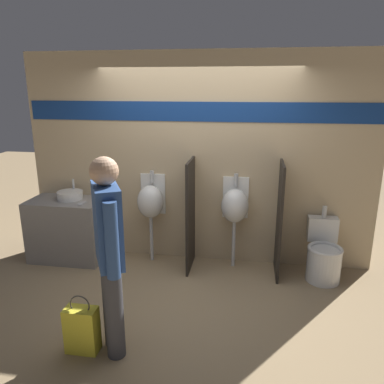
# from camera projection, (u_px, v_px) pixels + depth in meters

# --- Properties ---
(ground_plane) EXTENTS (16.00, 16.00, 0.00)m
(ground_plane) POSITION_uv_depth(u_px,v_px,m) (190.00, 277.00, 4.61)
(ground_plane) COLOR #997F5B
(display_wall) EXTENTS (4.50, 0.07, 2.70)m
(display_wall) POSITION_uv_depth(u_px,v_px,m) (197.00, 160.00, 4.81)
(display_wall) COLOR tan
(display_wall) RESTS_ON ground_plane
(sink_counter) EXTENTS (0.96, 0.57, 0.83)m
(sink_counter) POSITION_uv_depth(u_px,v_px,m) (68.00, 229.00, 5.04)
(sink_counter) COLOR gray
(sink_counter) RESTS_ON ground_plane
(sink_basin) EXTENTS (0.33, 0.33, 0.25)m
(sink_basin) POSITION_uv_depth(u_px,v_px,m) (70.00, 195.00, 4.95)
(sink_basin) COLOR white
(sink_basin) RESTS_ON sink_counter
(cell_phone) EXTENTS (0.07, 0.14, 0.01)m
(cell_phone) POSITION_uv_depth(u_px,v_px,m) (82.00, 203.00, 4.77)
(cell_phone) COLOR #B7B7BC
(cell_phone) RESTS_ON sink_counter
(divider_near_counter) EXTENTS (0.03, 0.56, 1.41)m
(divider_near_counter) POSITION_uv_depth(u_px,v_px,m) (190.00, 215.00, 4.70)
(divider_near_counter) COLOR #28231E
(divider_near_counter) RESTS_ON ground_plane
(divider_mid) EXTENTS (0.03, 0.56, 1.41)m
(divider_mid) POSITION_uv_depth(u_px,v_px,m) (279.00, 220.00, 4.53)
(divider_mid) COLOR #28231E
(divider_mid) RESTS_ON ground_plane
(urinal_near_counter) EXTENTS (0.34, 0.32, 1.21)m
(urinal_near_counter) POSITION_uv_depth(u_px,v_px,m) (151.00, 202.00, 4.88)
(urinal_near_counter) COLOR silver
(urinal_near_counter) RESTS_ON ground_plane
(urinal_far) EXTENTS (0.34, 0.32, 1.21)m
(urinal_far) POSITION_uv_depth(u_px,v_px,m) (235.00, 206.00, 4.71)
(urinal_far) COLOR silver
(urinal_far) RESTS_ON ground_plane
(toilet) EXTENTS (0.41, 0.58, 0.86)m
(toilet) POSITION_uv_depth(u_px,v_px,m) (323.00, 256.00, 4.52)
(toilet) COLOR white
(toilet) RESTS_ON ground_plane
(person_in_vest) EXTENTS (0.38, 0.55, 1.75)m
(person_in_vest) POSITION_uv_depth(u_px,v_px,m) (109.00, 250.00, 3.11)
(person_in_vest) COLOR #3D3D42
(person_in_vest) RESTS_ON ground_plane
(shopping_bag) EXTENTS (0.29, 0.16, 0.55)m
(shopping_bag) POSITION_uv_depth(u_px,v_px,m) (82.00, 329.00, 3.29)
(shopping_bag) COLOR yellow
(shopping_bag) RESTS_ON ground_plane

